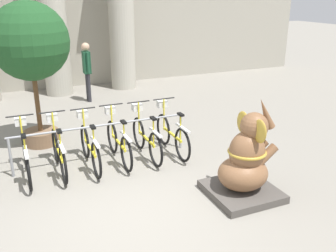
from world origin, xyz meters
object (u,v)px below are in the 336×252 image
bicycle_1 (59,151)px  potted_tree (30,46)px  bicycle_3 (118,141)px  bicycle_4 (146,137)px  elephant_statue (246,164)px  bicycle_2 (90,146)px  bicycle_5 (172,133)px  person_pedestrian (87,66)px  bicycle_0 (26,156)px

bicycle_1 → potted_tree: bearing=96.3°
bicycle_3 → bicycle_1: bearing=-179.1°
bicycle_4 → elephant_statue: size_ratio=0.99×
bicycle_1 → bicycle_3: bearing=0.9°
bicycle_2 → elephant_statue: bearing=-45.0°
bicycle_2 → elephant_statue: 2.95m
bicycle_1 → bicycle_5: same height
bicycle_1 → bicycle_4: bearing=-0.2°
bicycle_5 → person_pedestrian: (-0.75, 4.52, 0.66)m
elephant_statue → potted_tree: bearing=127.8°
elephant_statue → person_pedestrian: bearing=99.6°
bicycle_5 → elephant_statue: bearing=-80.1°
bicycle_4 → potted_tree: size_ratio=0.54×
elephant_statue → bicycle_1: bearing=141.6°
bicycle_0 → bicycle_1: size_ratio=1.00×
bicycle_2 → elephant_statue: size_ratio=0.99×
bicycle_1 → potted_tree: 2.32m
bicycle_1 → potted_tree: size_ratio=0.54×
bicycle_3 → person_pedestrian: size_ratio=0.93×
bicycle_4 → elephant_statue: (0.94, -2.10, 0.15)m
bicycle_1 → person_pedestrian: bearing=71.2°
elephant_statue → person_pedestrian: size_ratio=0.94×
bicycle_1 → person_pedestrian: size_ratio=0.93×
bicycle_5 → potted_tree: 3.38m
bicycle_4 → elephant_statue: bearing=-65.9°
person_pedestrian → potted_tree: 3.60m
bicycle_1 → bicycle_5: 2.29m
bicycle_5 → bicycle_2: bearing=-179.2°
bicycle_0 → bicycle_5: bearing=0.0°
bicycle_2 → bicycle_3: same height
bicycle_4 → bicycle_0: bearing=179.8°
bicycle_0 → bicycle_2: (1.14, -0.02, 0.00)m
elephant_statue → bicycle_2: bearing=135.0°
bicycle_4 → bicycle_5: bearing=0.9°
bicycle_0 → elephant_statue: (3.23, -2.11, 0.15)m
bicycle_3 → person_pedestrian: (0.39, 4.50, 0.66)m
bicycle_5 → person_pedestrian: person_pedestrian is taller
bicycle_1 → elephant_statue: 3.39m
bicycle_4 → potted_tree: (-1.89, 1.55, 1.73)m
bicycle_0 → person_pedestrian: (2.11, 4.52, 0.66)m
bicycle_0 → bicycle_1: 0.57m
bicycle_2 → potted_tree: bearing=115.4°
bicycle_2 → potted_tree: 2.45m
bicycle_1 → bicycle_2: (0.57, -0.02, 0.00)m
bicycle_3 → bicycle_5: size_ratio=1.00×
bicycle_3 → potted_tree: (-1.31, 1.52, 1.73)m
bicycle_2 → bicycle_3: (0.57, 0.04, 0.00)m
bicycle_4 → person_pedestrian: size_ratio=0.93×
bicycle_0 → bicycle_2: bearing=-1.2°
bicycle_2 → potted_tree: size_ratio=0.54×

